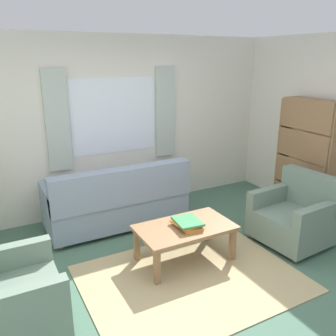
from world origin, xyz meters
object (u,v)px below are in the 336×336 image
armchair_left (4,298)px  book_stack_on_table (188,223)px  coffee_table (185,231)px  armchair_right (296,216)px  bookshelf (306,165)px  couch (118,202)px

armchair_left → book_stack_on_table: 1.97m
armchair_left → coffee_table: armchair_left is taller
armchair_left → armchair_right: same height
bookshelf → armchair_right: bearing=126.5°
coffee_table → bookshelf: size_ratio=0.64×
armchair_left → bookshelf: bearing=-82.4°
armchair_left → book_stack_on_table: size_ratio=2.40×
armchair_left → book_stack_on_table: bearing=-82.7°
coffee_table → book_stack_on_table: bearing=-47.1°
couch → armchair_right: size_ratio=2.12×
couch → armchair_left: (-1.56, -1.47, -0.01)m
couch → bookshelf: size_ratio=1.10×
book_stack_on_table → armchair_left: bearing=-172.7°
couch → bookshelf: (2.59, -0.92, 0.41)m
couch → coffee_table: size_ratio=1.73×
book_stack_on_table → coffee_table: bearing=132.9°
book_stack_on_table → bookshelf: size_ratio=0.21×
coffee_table → book_stack_on_table: book_stack_on_table is taller
armchair_right → coffee_table: armchair_right is taller
coffee_table → bookshelf: bookshelf is taller
armchair_left → armchair_right: (3.40, 0.00, 0.00)m
armchair_right → coffee_table: bearing=-104.4°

